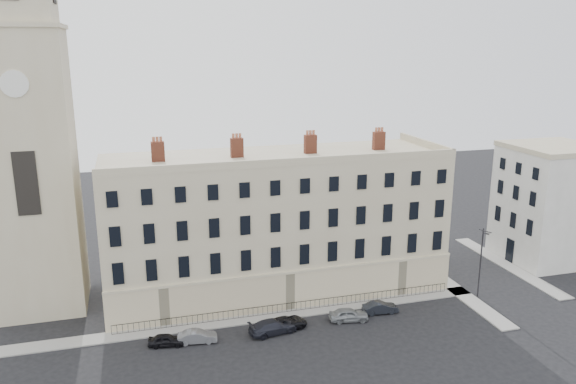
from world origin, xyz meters
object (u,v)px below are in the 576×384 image
car_c (273,326)px  streetlamp (481,259)px  car_d (286,323)px  car_f (380,308)px  car_a (166,340)px  car_b (197,337)px  car_e (349,315)px

car_c → streetlamp: size_ratio=0.60×
car_c → streetlamp: (23.18, 1.56, 3.63)m
car_d → car_f: (10.07, 0.47, 0.01)m
car_d → car_f: 10.08m
car_a → car_f: size_ratio=0.90×
car_d → streetlamp: bearing=-94.9°
car_d → car_a: bearing=82.7°
car_a → car_b: (2.75, -0.21, 0.03)m
car_b → car_f: 18.54m
car_b → car_f: size_ratio=0.99×
streetlamp → car_a: bearing=160.4°
car_c → car_d: car_c is taller
car_e → streetlamp: size_ratio=0.50×
car_e → car_f: bearing=-70.4°
car_a → car_e: size_ratio=0.84×
car_d → car_e: bearing=-99.5°
car_c → car_d: (1.39, 0.51, -0.09)m
car_c → car_e: (7.76, 0.32, -0.02)m
car_e → car_f: size_ratio=1.08×
car_a → car_f: bearing=-79.1°
car_a → streetlamp: (33.00, 1.14, 3.75)m
car_a → streetlamp: streetlamp is taller
car_a → car_c: size_ratio=0.70×
car_b → car_f: bearing=-80.7°
car_b → car_e: bearing=-82.7°
car_a → car_c: bearing=-83.1°
car_c → car_f: bearing=-94.5°
car_d → car_f: size_ratio=1.17×
car_d → car_e: 6.38m
car_d → car_e: size_ratio=1.08×
car_b → streetlamp: (30.25, 1.34, 3.71)m
car_b → car_e: size_ratio=0.92×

